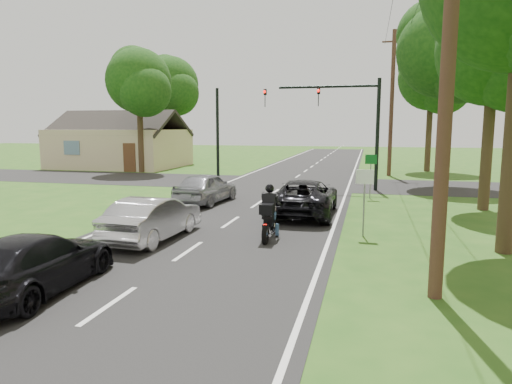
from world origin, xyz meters
TOP-DOWN VIEW (x-y plane):
  - ground at (0.00, 0.00)m, footprint 140.00×140.00m
  - road at (0.00, 10.00)m, footprint 8.00×100.00m
  - cross_road at (0.00, 16.00)m, footprint 60.00×7.00m
  - motorcycle_rider at (1.88, 1.93)m, footprint 0.57×2.02m
  - dark_suv at (2.39, 6.07)m, footprint 2.38×5.07m
  - silver_sedan at (-1.53, 0.98)m, footprint 1.61×4.11m
  - silver_suv at (-2.31, 7.75)m, footprint 2.04×4.26m
  - dark_car_behind at (-1.92, -3.69)m, footprint 1.99×4.38m
  - traffic_signal at (3.34, 14.00)m, footprint 6.38×0.44m
  - signal_pole_far at (-5.20, 18.00)m, footprint 0.20×0.20m
  - utility_pole_near at (6.20, -2.00)m, footprint 1.60×0.28m
  - utility_pole_far at (6.20, 22.00)m, footprint 1.60×0.28m
  - sign_white at (4.70, 2.98)m, footprint 0.55×0.07m
  - sign_green at (4.90, 10.98)m, footprint 0.55×0.07m
  - tree_row_c at (9.75, 8.80)m, footprint 4.80×4.65m
  - tree_row_d at (9.10, 16.76)m, footprint 5.76×5.58m
  - tree_row_e at (9.48, 25.78)m, footprint 5.28×5.12m
  - tree_left_near at (-11.73, 19.78)m, footprint 5.12×4.96m
  - tree_left_far at (-13.70, 29.76)m, footprint 5.76×5.58m
  - house at (-16.00, 24.00)m, footprint 10.20×8.00m

SIDE VIEW (x-z plane):
  - ground at x=0.00m, z-range 0.00..0.00m
  - cross_road at x=0.00m, z-range 0.00..0.01m
  - road at x=0.00m, z-range 0.00..0.01m
  - dark_car_behind at x=-1.92m, z-range 0.01..1.26m
  - silver_sedan at x=-1.53m, z-range 0.01..1.35m
  - motorcycle_rider at x=1.88m, z-range -0.18..1.55m
  - dark_suv at x=2.39m, z-range 0.01..1.41m
  - silver_suv at x=-2.31m, z-range 0.01..1.42m
  - sign_white at x=4.70m, z-range 0.54..2.66m
  - sign_green at x=4.90m, z-range 0.54..2.66m
  - house at x=-16.00m, z-range -0.65..4.19m
  - signal_pole_far at x=-5.20m, z-range 0.00..6.00m
  - traffic_signal at x=3.34m, z-range 1.14..7.14m
  - utility_pole_near at x=6.20m, z-range 0.08..10.08m
  - utility_pole_far at x=6.20m, z-range 0.08..10.08m
  - tree_row_c at x=9.75m, z-range 1.85..10.61m
  - tree_left_near at x=-11.73m, z-range 1.92..11.14m
  - tree_row_e at x=9.48m, z-range 2.03..11.64m
  - tree_left_far at x=-13.70m, z-range 2.06..12.20m
  - tree_row_d at x=9.10m, z-range 2.21..12.66m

